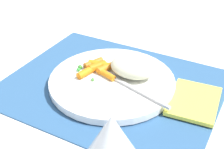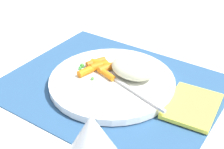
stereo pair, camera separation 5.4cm
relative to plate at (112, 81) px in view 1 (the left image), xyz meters
The scene contains 9 objects.
ground_plane 0.01m from the plate, ahead, with size 2.40×2.40×0.00m, color white.
placemat 0.01m from the plate, ahead, with size 0.45×0.36×0.01m, color #2D5684.
plate is the anchor object (origin of this frame).
rice_mound 0.05m from the plate, 135.08° to the right, with size 0.10×0.07×0.04m, color beige.
carrot_portion 0.05m from the plate, 15.29° to the right, with size 0.09×0.09×0.02m.
pea_scatter 0.05m from the plate, 13.38° to the right, with size 0.10×0.08×0.01m.
fork 0.03m from the plate, 164.08° to the left, with size 0.19×0.06×0.01m.
wine_glass 0.28m from the plate, 118.20° to the left, with size 0.07×0.07×0.14m.
napkin 0.17m from the plate, behind, with size 0.09×0.12×0.01m, color #EAE54C.
Camera 1 is at (-0.26, 0.49, 0.39)m, focal length 50.87 mm.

